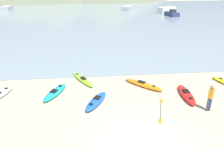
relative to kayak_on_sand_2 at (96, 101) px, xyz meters
name	(u,v)px	position (x,y,z in m)	size (l,w,h in m)	color
ground_plane	(140,148)	(1.98, -4.42, -0.18)	(400.00, 400.00, 0.00)	tan
bay_water	(99,15)	(1.98, 39.31, -0.15)	(160.00, 70.00, 0.06)	gray
kayak_on_sand_2	(96,101)	(0.00, 0.00, 0.00)	(1.87, 2.69, 0.41)	blue
kayak_on_sand_3	(143,85)	(3.67, 2.16, -0.02)	(2.74, 2.75, 0.37)	orange
kayak_on_sand_4	(82,79)	(-1.00, 3.68, -0.05)	(2.12, 3.24, 0.31)	#8CCC2D
kayak_on_sand_5	(55,92)	(-2.88, 1.58, -0.03)	(1.76, 2.84, 0.35)	teal
kayak_on_sand_6	(186,94)	(6.30, 0.31, -0.01)	(0.97, 2.99, 0.38)	red
person_near_foreground	(211,96)	(6.91, -1.57, 0.83)	(0.36, 0.31, 1.77)	#384260
moored_boat_0	(172,14)	(18.27, 36.28, 0.40)	(2.54, 3.91, 1.48)	navy
moored_boat_1	(128,8)	(10.20, 47.52, 0.44)	(4.28, 5.67, 1.13)	#B2B2B7
moored_boat_2	(166,10)	(18.70, 41.29, 0.57)	(5.03, 3.90, 1.39)	white
moored_boat_3	(7,8)	(-22.17, 50.54, 0.42)	(2.46, 5.37, 1.08)	#B2B2B7
loose_paddle	(161,110)	(3.99, -1.23, -0.17)	(1.07, 2.69, 0.03)	black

